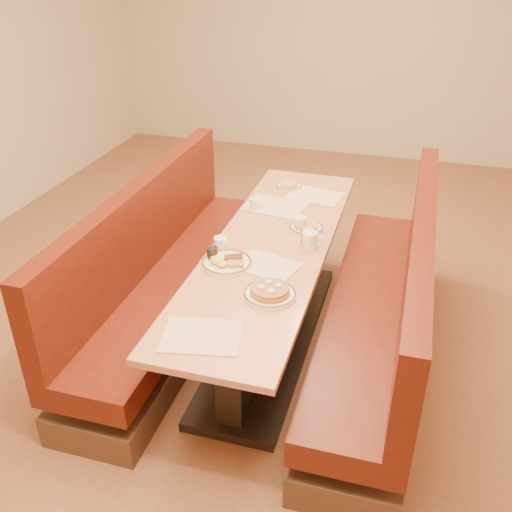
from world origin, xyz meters
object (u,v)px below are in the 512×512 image
(coffee_mug_b, at_px, (221,244))
(booth_left, at_px, (167,280))
(coffee_mug_d, at_px, (255,204))
(coffee_mug_a, at_px, (310,240))
(diner_table, at_px, (270,295))
(soda_tumbler_near, at_px, (212,254))
(eggs_plate, at_px, (226,262))
(pancake_plate, at_px, (270,292))
(booth_right, at_px, (383,315))
(soda_tumbler_mid, at_px, (306,238))
(coffee_mug_c, at_px, (300,223))

(coffee_mug_b, bearing_deg, booth_left, 178.10)
(booth_left, xyz_separation_m, coffee_mug_d, (0.49, 0.48, 0.43))
(coffee_mug_b, bearing_deg, coffee_mug_a, 36.23)
(coffee_mug_d, bearing_deg, diner_table, -73.85)
(coffee_mug_b, xyz_separation_m, soda_tumbler_near, (-0.00, -0.14, 0.00))
(coffee_mug_d, bearing_deg, coffee_mug_a, -53.63)
(eggs_plate, bearing_deg, pancake_plate, -36.69)
(booth_right, relative_size, pancake_plate, 8.70)
(diner_table, relative_size, coffee_mug_b, 22.79)
(pancake_plate, relative_size, coffee_mug_b, 2.62)
(soda_tumbler_mid, bearing_deg, diner_table, -162.15)
(booth_right, xyz_separation_m, eggs_plate, (-0.92, -0.31, 0.41))
(coffee_mug_d, bearing_deg, pancake_plate, -80.38)
(coffee_mug_d, bearing_deg, soda_tumbler_near, -103.46)
(eggs_plate, relative_size, soda_tumbler_near, 3.40)
(soda_tumbler_mid, bearing_deg, soda_tumbler_near, -143.67)
(eggs_plate, height_order, soda_tumbler_near, soda_tumbler_near)
(eggs_plate, bearing_deg, soda_tumbler_mid, 43.82)
(booth_left, distance_m, coffee_mug_a, 1.07)
(diner_table, height_order, coffee_mug_d, coffee_mug_d)
(soda_tumbler_mid, bearing_deg, pancake_plate, -95.77)
(pancake_plate, xyz_separation_m, soda_tumbler_near, (-0.42, 0.27, 0.02))
(booth_left, relative_size, eggs_plate, 8.36)
(diner_table, height_order, eggs_plate, eggs_plate)
(soda_tumbler_near, bearing_deg, diner_table, 46.12)
(booth_right, height_order, eggs_plate, booth_right)
(diner_table, bearing_deg, booth_right, 0.00)
(pancake_plate, distance_m, soda_tumbler_mid, 0.63)
(eggs_plate, relative_size, coffee_mug_b, 2.73)
(booth_right, relative_size, coffee_mug_b, 22.79)
(coffee_mug_a, xyz_separation_m, coffee_mug_d, (-0.48, 0.45, -0.01))
(eggs_plate, bearing_deg, coffee_mug_a, 38.75)
(coffee_mug_a, bearing_deg, booth_left, -177.50)
(booth_left, bearing_deg, booth_right, 0.00)
(diner_table, bearing_deg, coffee_mug_a, 7.41)
(eggs_plate, height_order, coffee_mug_a, coffee_mug_a)
(booth_right, height_order, soda_tumbler_near, booth_right)
(coffee_mug_a, relative_size, coffee_mug_d, 1.31)
(booth_left, relative_size, coffee_mug_b, 22.79)
(coffee_mug_a, distance_m, coffee_mug_b, 0.55)
(pancake_plate, height_order, eggs_plate, pancake_plate)
(pancake_plate, height_order, coffee_mug_c, coffee_mug_c)
(pancake_plate, relative_size, eggs_plate, 0.96)
(diner_table, bearing_deg, pancake_plate, -75.68)
(pancake_plate, xyz_separation_m, coffee_mug_b, (-0.42, 0.41, 0.02))
(coffee_mug_a, height_order, coffee_mug_b, coffee_mug_a)
(booth_left, xyz_separation_m, soda_tumbler_mid, (0.94, 0.07, 0.43))
(soda_tumbler_near, height_order, soda_tumbler_mid, same)
(coffee_mug_b, bearing_deg, soda_tumbler_mid, 41.03)
(booth_left, distance_m, coffee_mug_c, 1.00)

